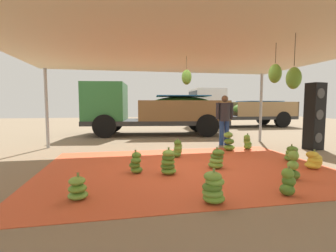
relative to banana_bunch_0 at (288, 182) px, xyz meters
name	(u,v)px	position (x,y,z in m)	size (l,w,h in m)	color
ground_plane	(164,146)	(-1.09, 4.89, -0.20)	(40.00, 40.00, 0.00)	#7F6B51
tarp_orange	(187,168)	(-1.09, 1.89, -0.20)	(6.27, 4.44, 0.01)	#D1512D
tent_canopy	(190,50)	(-1.08, 1.79, 2.35)	(8.00, 7.00, 2.63)	#9EA0A5
banana_bunch_0	(288,182)	(0.00, 0.00, 0.00)	(0.30, 0.29, 0.45)	#477523
banana_bunch_1	(213,188)	(-1.25, -0.06, 0.01)	(0.44, 0.45, 0.49)	#60932D
banana_bunch_2	(292,154)	(1.60, 1.98, -0.02)	(0.42, 0.42, 0.43)	#518428
banana_bunch_3	(78,189)	(-3.17, 0.41, -0.04)	(0.35, 0.36, 0.40)	#6B9E38
banana_bunch_4	(314,161)	(1.61, 1.28, -0.02)	(0.46, 0.45, 0.42)	gold
banana_bunch_5	(247,142)	(1.38, 3.74, 0.02)	(0.35, 0.33, 0.50)	#60932D
banana_bunch_6	(178,149)	(-1.07, 2.96, 0.03)	(0.34, 0.33, 0.51)	#518428
banana_bunch_7	(168,163)	(-1.61, 1.45, 0.04)	(0.36, 0.38, 0.55)	#60932D
banana_bunch_8	(229,142)	(0.69, 3.61, 0.06)	(0.43, 0.44, 0.60)	#60932D
banana_bunch_9	(136,163)	(-2.25, 1.66, 0.00)	(0.36, 0.34, 0.48)	#518428
banana_bunch_10	(217,159)	(-0.47, 1.72, 0.00)	(0.47, 0.45, 0.47)	#60932D
banana_bunch_11	(293,166)	(0.62, 0.67, 0.06)	(0.29, 0.29, 0.58)	#477523
cargo_truck_main	(151,109)	(-1.16, 8.20, 1.01)	(6.75, 3.15, 2.40)	#2D2D2D
cargo_truck_far	(236,108)	(4.80, 11.41, 0.97)	(6.61, 2.58, 2.40)	#2D2D2D
worker_0	(224,116)	(1.00, 4.65, 0.81)	(0.63, 0.39, 1.73)	navy
speaker_stack	(314,116)	(3.42, 3.35, 0.84)	(0.55, 0.49, 2.08)	black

